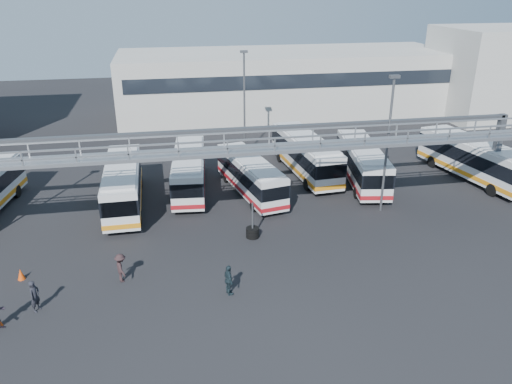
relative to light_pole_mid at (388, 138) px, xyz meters
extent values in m
plane|color=black|center=(-12.00, -7.00, -5.73)|extent=(140.00, 140.00, 0.00)
cube|color=gray|center=(-12.00, -2.00, 0.37)|extent=(50.00, 1.80, 0.22)
cube|color=gray|center=(-12.00, -2.85, 1.32)|extent=(50.00, 0.10, 0.10)
cube|color=gray|center=(-12.00, -1.15, 1.32)|extent=(50.00, 0.10, 0.10)
cube|color=#4C4F54|center=(-12.00, 2.00, 0.57)|extent=(45.00, 0.50, 0.35)
cube|color=#9E9E99|center=(0.00, 31.00, -1.73)|extent=(42.00, 14.00, 8.00)
cube|color=#B2B2AD|center=(26.00, 25.00, -0.23)|extent=(14.00, 12.00, 11.00)
cylinder|color=#4C4F54|center=(0.00, 0.00, -0.73)|extent=(0.18, 0.18, 10.00)
cube|color=#4C4F54|center=(0.00, 0.00, 4.37)|extent=(0.70, 0.35, 0.22)
cylinder|color=#4C4F54|center=(-8.00, 15.00, -0.73)|extent=(0.18, 0.18, 10.00)
cube|color=#4C4F54|center=(-8.00, 15.00, 4.37)|extent=(0.70, 0.35, 0.22)
cylinder|color=black|center=(-27.85, 7.81, -5.23)|extent=(0.44, 1.03, 1.00)
cube|color=silver|center=(-19.19, 4.53, -3.89)|extent=(2.69, 11.10, 2.76)
cube|color=black|center=(-19.19, 4.53, -3.57)|extent=(2.75, 11.16, 1.11)
cube|color=orange|center=(-19.19, 4.53, -4.87)|extent=(2.74, 11.15, 0.35)
cube|color=silver|center=(-19.19, 4.53, -2.43)|extent=(2.42, 9.99, 0.16)
cylinder|color=black|center=(-20.27, 0.97, -5.22)|extent=(0.32, 1.01, 1.01)
cylinder|color=black|center=(-17.99, 1.01, -5.22)|extent=(0.32, 1.01, 1.01)
cylinder|color=black|center=(-20.38, 8.05, -5.22)|extent=(0.32, 1.01, 1.01)
cylinder|color=black|center=(-18.11, 8.08, -5.22)|extent=(0.32, 1.01, 1.01)
cube|color=silver|center=(-14.02, 6.77, -3.96)|extent=(3.36, 10.83, 2.66)
cube|color=black|center=(-14.02, 6.77, -3.64)|extent=(3.43, 10.90, 1.07)
cube|color=maroon|center=(-14.02, 6.77, -4.90)|extent=(3.41, 10.89, 0.34)
cube|color=silver|center=(-14.02, 6.77, -2.55)|extent=(3.02, 9.75, 0.16)
cylinder|color=black|center=(-15.41, 3.47, -5.24)|extent=(0.38, 0.99, 0.97)
cylinder|color=black|center=(-13.23, 3.27, -5.24)|extent=(0.38, 0.99, 0.97)
cylinder|color=black|center=(-14.80, 10.26, -5.24)|extent=(0.38, 0.99, 0.97)
cylinder|color=black|center=(-12.63, 10.07, -5.24)|extent=(0.38, 0.99, 0.97)
cube|color=silver|center=(-9.19, 4.98, -4.07)|extent=(4.22, 10.27, 2.50)
cube|color=black|center=(-9.19, 4.98, -3.77)|extent=(4.29, 10.34, 1.00)
cube|color=maroon|center=(-9.19, 4.98, -4.95)|extent=(4.27, 10.33, 0.32)
cube|color=silver|center=(-9.19, 4.98, -2.74)|extent=(3.79, 9.24, 0.15)
cylinder|color=black|center=(-9.56, 1.64, -5.27)|extent=(0.45, 0.95, 0.91)
cylinder|color=black|center=(-7.56, 2.04, -5.27)|extent=(0.45, 0.95, 0.91)
cylinder|color=black|center=(-10.83, 7.92, -5.27)|extent=(0.45, 0.95, 0.91)
cylinder|color=black|center=(-8.83, 8.32, -5.27)|extent=(0.45, 0.95, 0.91)
cube|color=silver|center=(-3.54, 8.68, -3.82)|extent=(3.57, 11.66, 2.87)
cube|color=black|center=(-3.54, 8.68, -3.48)|extent=(3.64, 11.72, 1.15)
cube|color=orange|center=(-3.54, 8.68, -4.84)|extent=(3.63, 11.71, 0.37)
cube|color=silver|center=(-3.54, 8.68, -2.30)|extent=(3.22, 10.49, 0.17)
cylinder|color=black|center=(-4.41, 4.92, -5.21)|extent=(0.40, 1.07, 1.04)
cylinder|color=black|center=(-2.05, 5.12, -5.21)|extent=(0.40, 1.07, 1.04)
cylinder|color=black|center=(-5.03, 12.24, -5.21)|extent=(0.40, 1.07, 1.04)
cylinder|color=black|center=(-2.67, 12.44, -5.21)|extent=(0.40, 1.07, 1.04)
cube|color=silver|center=(0.69, 5.81, -3.92)|extent=(4.22, 11.18, 2.73)
cube|color=black|center=(0.69, 5.81, -3.59)|extent=(4.29, 11.25, 1.09)
cube|color=maroon|center=(0.69, 5.81, -4.88)|extent=(4.28, 11.23, 0.35)
cube|color=silver|center=(0.69, 5.81, -2.47)|extent=(3.80, 10.06, 0.16)
cylinder|color=black|center=(-0.98, 2.54, -5.23)|extent=(0.45, 1.03, 0.99)
cylinder|color=black|center=(1.23, 2.18, -5.23)|extent=(0.45, 1.03, 0.99)
cylinder|color=black|center=(0.15, 9.43, -5.23)|extent=(0.45, 1.03, 0.99)
cylinder|color=black|center=(2.37, 9.07, -5.23)|extent=(0.45, 1.03, 0.99)
cube|color=silver|center=(10.52, 4.75, -3.82)|extent=(4.61, 11.78, 2.87)
cube|color=black|center=(10.52, 4.75, -3.48)|extent=(4.67, 11.85, 1.15)
cube|color=orange|center=(10.52, 4.75, -4.84)|extent=(4.66, 11.84, 0.37)
cube|color=silver|center=(10.52, 4.75, -2.30)|extent=(4.14, 10.60, 0.17)
cylinder|color=black|center=(10.01, 0.92, -5.20)|extent=(0.49, 1.08, 1.05)
cylinder|color=black|center=(8.71, 8.16, -5.20)|extent=(0.49, 1.08, 1.05)
cylinder|color=black|center=(11.04, 8.58, -5.20)|extent=(0.49, 1.08, 1.05)
imported|color=black|center=(-23.06, -8.48, -4.83)|extent=(0.66, 0.77, 1.79)
imported|color=black|center=(-18.79, -6.40, -4.85)|extent=(0.99, 1.29, 1.76)
imported|color=#1A282F|center=(-12.86, -8.87, -4.82)|extent=(0.67, 1.13, 1.81)
cone|color=#D2420B|center=(-24.62, -5.13, -5.39)|extent=(0.51, 0.51, 0.68)
cylinder|color=black|center=(-10.37, -2.50, -5.60)|extent=(0.90, 0.90, 0.21)
cylinder|color=black|center=(-10.37, -2.50, -5.36)|extent=(0.90, 0.90, 0.21)
cylinder|color=black|center=(-10.37, -2.50, -5.13)|extent=(0.90, 0.90, 0.21)
cylinder|color=#4C4F54|center=(-10.37, -2.50, -4.44)|extent=(0.13, 0.13, 2.57)
camera|label=1|loc=(-15.70, -32.17, 10.35)|focal=35.00mm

